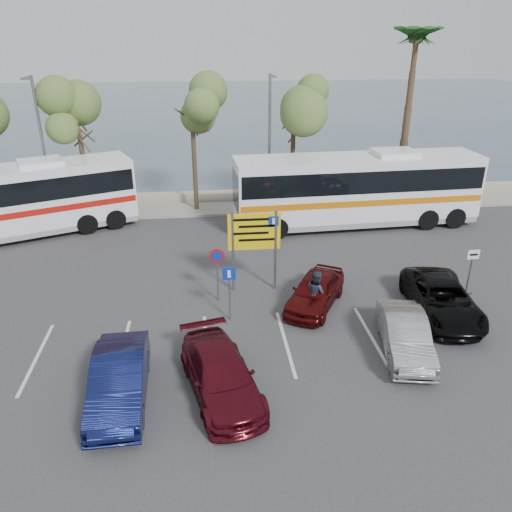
{
  "coord_description": "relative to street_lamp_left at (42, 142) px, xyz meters",
  "views": [
    {
      "loc": [
        -0.99,
        -15.98,
        10.25
      ],
      "look_at": [
        1.05,
        3.0,
        1.68
      ],
      "focal_mm": 35.0,
      "sensor_mm": 36.0,
      "label": 1
    }
  ],
  "objects": [
    {
      "name": "car_maroon",
      "position": [
        9.27,
        -17.02,
        -3.93
      ],
      "size": [
        2.89,
        4.91,
        1.33
      ],
      "primitive_type": "imported",
      "rotation": [
        0.0,
        0.0,
        0.23
      ],
      "color": "#520D18",
      "rests_on": "ground"
    },
    {
      "name": "palm_tree",
      "position": [
        21.5,
        0.48,
        5.27
      ],
      "size": [
        4.8,
        4.8,
        11.2
      ],
      "color": "#382619",
      "rests_on": "kerb_strip"
    },
    {
      "name": "lane_markings",
      "position": [
        8.86,
        -14.52,
        -4.6
      ],
      "size": [
        12.02,
        4.2,
        0.01
      ],
      "primitive_type": null,
      "color": "silver",
      "rests_on": "ground"
    },
    {
      "name": "street_lamp_left",
      "position": [
        0.0,
        0.0,
        0.0
      ],
      "size": [
        0.45,
        1.15,
        8.01
      ],
      "color": "slate",
      "rests_on": "kerb_strip"
    },
    {
      "name": "sign_no_stop",
      "position": [
        9.4,
        -11.13,
        -3.02
      ],
      "size": [
        0.6,
        0.08,
        2.35
      ],
      "color": "slate",
      "rests_on": "ground"
    },
    {
      "name": "tree_mid",
      "position": [
        8.5,
        0.48,
        2.06
      ],
      "size": [
        3.2,
        3.2,
        8.0
      ],
      "color": "#382619",
      "rests_on": "kerb_strip"
    },
    {
      "name": "kerb_strip",
      "position": [
        10.0,
        0.48,
        -4.52
      ],
      "size": [
        44.0,
        2.4,
        0.15
      ],
      "primitive_type": "cube",
      "color": "gray",
      "rests_on": "ground"
    },
    {
      "name": "seawall",
      "position": [
        10.0,
        2.48,
        -4.3
      ],
      "size": [
        48.0,
        0.8,
        0.6
      ],
      "primitive_type": "cube",
      "color": "#A39982",
      "rests_on": "ground"
    },
    {
      "name": "coach_bus_left",
      "position": [
        -1.41,
        -3.02,
        -2.7
      ],
      "size": [
        13.19,
        7.7,
        4.1
      ],
      "color": "white",
      "rests_on": "ground"
    },
    {
      "name": "ground",
      "position": [
        10.0,
        -13.52,
        -4.6
      ],
      "size": [
        120.0,
        120.0,
        0.0
      ],
      "primitive_type": "plane",
      "color": "#333335",
      "rests_on": "ground"
    },
    {
      "name": "direction_sign",
      "position": [
        11.0,
        -10.32,
        -2.17
      ],
      "size": [
        2.2,
        0.12,
        3.6
      ],
      "color": "slate",
      "rests_on": "ground"
    },
    {
      "name": "sign_taxi",
      "position": [
        19.8,
        -12.03,
        -3.18
      ],
      "size": [
        0.5,
        0.07,
        2.2
      ],
      "color": "slate",
      "rests_on": "ground"
    },
    {
      "name": "tree_left",
      "position": [
        2.0,
        0.48,
        1.41
      ],
      "size": [
        3.2,
        3.2,
        7.2
      ],
      "color": "#382619",
      "rests_on": "kerb_strip"
    },
    {
      "name": "car_silver_b",
      "position": [
        15.71,
        -15.51,
        -3.92
      ],
      "size": [
        2.14,
        4.3,
        1.35
      ],
      "primitive_type": "imported",
      "rotation": [
        0.0,
        0.0,
        -0.18
      ],
      "color": "gray",
      "rests_on": "ground"
    },
    {
      "name": "street_lamp_right",
      "position": [
        13.0,
        0.0,
        0.0
      ],
      "size": [
        0.45,
        1.15,
        8.01
      ],
      "color": "slate",
      "rests_on": "kerb_strip"
    },
    {
      "name": "car_red",
      "position": [
        13.31,
        -12.02,
        -3.91
      ],
      "size": [
        3.43,
        4.31,
        1.38
      ],
      "primitive_type": "imported",
      "rotation": [
        0.0,
        0.0,
        -0.52
      ],
      "color": "#4F0B0C",
      "rests_on": "ground"
    },
    {
      "name": "car_blue",
      "position": [
        6.22,
        -17.02,
        -3.87
      ],
      "size": [
        1.7,
        4.49,
        1.46
      ],
      "primitive_type": "imported",
      "rotation": [
        0.0,
        0.0,
        0.04
      ],
      "color": "#0E1341",
      "rests_on": "ground"
    },
    {
      "name": "coach_bus_right",
      "position": [
        17.58,
        -3.02,
        -2.61
      ],
      "size": [
        13.92,
        3.68,
        4.29
      ],
      "color": "white",
      "rests_on": "ground"
    },
    {
      "name": "sign_parking",
      "position": [
        9.8,
        -12.73,
        -3.13
      ],
      "size": [
        0.5,
        0.07,
        2.25
      ],
      "color": "slate",
      "rests_on": "ground"
    },
    {
      "name": "tree_right",
      "position": [
        14.5,
        0.48,
        1.57
      ],
      "size": [
        3.2,
        3.2,
        7.4
      ],
      "color": "#382619",
      "rests_on": "kerb_strip"
    },
    {
      "name": "suv_black",
      "position": [
        18.11,
        -13.21,
        -3.91
      ],
      "size": [
        2.95,
        5.25,
        1.39
      ],
      "primitive_type": "imported",
      "rotation": [
        0.0,
        0.0,
        -0.13
      ],
      "color": "black",
      "rests_on": "ground"
    },
    {
      "name": "sea",
      "position": [
        10.0,
        46.48,
        -4.59
      ],
      "size": [
        140.0,
        140.0,
        0.0
      ],
      "primitive_type": "plane",
      "color": "#3C5060",
      "rests_on": "ground"
    },
    {
      "name": "pedestrian_far",
      "position": [
        13.23,
        -12.52,
        -3.69
      ],
      "size": [
        0.88,
        1.02,
        1.81
      ],
      "primitive_type": "imported",
      "rotation": [
        0.0,
        0.0,
        1.82
      ],
      "color": "#2D3144",
      "rests_on": "ground"
    }
  ]
}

